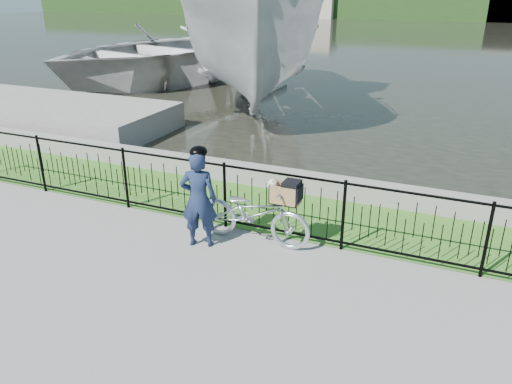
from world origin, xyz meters
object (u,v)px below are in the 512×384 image
at_px(boat_near, 254,36).
at_px(boat_far, 163,53).
at_px(bicycle_rig, 254,213).
at_px(dock, 14,109).
at_px(cyclist, 199,198).

xyz_separation_m(boat_near, boat_far, (-5.42, 2.91, -1.10)).
bearing_deg(bicycle_rig, dock, 156.54).
bearing_deg(dock, boat_near, 39.38).
bearing_deg(boat_near, bicycle_rig, -66.55).
xyz_separation_m(dock, cyclist, (8.92, -4.62, 0.45)).
distance_m(bicycle_rig, cyclist, 0.90).
xyz_separation_m(bicycle_rig, boat_near, (-3.88, 8.93, 1.75)).
height_order(bicycle_rig, boat_near, boat_near).
bearing_deg(boat_near, boat_far, 151.77).
relative_size(cyclist, boat_near, 0.14).
xyz_separation_m(bicycle_rig, boat_far, (-9.29, 11.84, 0.64)).
height_order(cyclist, boat_far, boat_far).
bearing_deg(boat_far, cyclist, -55.12).
height_order(boat_near, boat_far, boat_near).
relative_size(dock, boat_far, 0.79).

